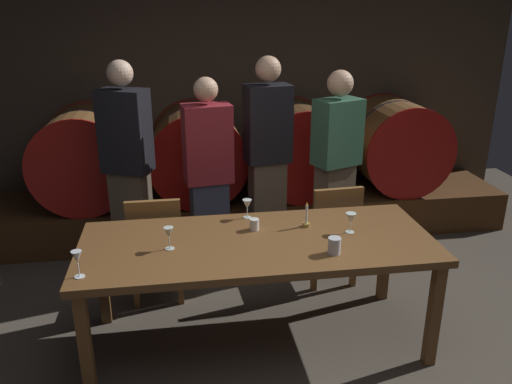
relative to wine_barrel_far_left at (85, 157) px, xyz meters
The scene contains 21 objects.
ground_plane 2.87m from the wine_barrel_far_left, 55.59° to the right, with size 7.54×7.54×0.00m, color #4C443A.
back_wall 1.73m from the wine_barrel_far_left, 19.52° to the left, with size 5.80×0.24×2.75m, color #473A2D.
barrel_shelf 1.68m from the wine_barrel_far_left, ahead, with size 5.22×0.90×0.39m, color #4C2D16.
wine_barrel_far_left is the anchor object (origin of this frame).
wine_barrel_center_left 1.05m from the wine_barrel_far_left, ahead, with size 0.92×0.84×0.92m.
wine_barrel_center_right 2.06m from the wine_barrel_far_left, ahead, with size 0.92×0.84×0.92m.
wine_barrel_far_right 3.09m from the wine_barrel_far_left, ahead, with size 0.92×0.84×0.92m.
dining_table 2.33m from the wine_barrel_far_left, 54.39° to the right, with size 2.30×0.93×0.78m.
chair_left 1.45m from the wine_barrel_far_left, 61.56° to the right, with size 0.40×0.40×0.88m.
chair_right 2.42m from the wine_barrel_far_left, 29.83° to the right, with size 0.42×0.42×0.88m.
guest_far_left 0.85m from the wine_barrel_far_left, 57.20° to the right, with size 0.44×0.37×1.81m.
guest_center_left 1.41m from the wine_barrel_far_left, 38.10° to the right, with size 0.41×0.29×1.69m.
guest_center_right 1.76m from the wine_barrel_far_left, 21.27° to the right, with size 0.41×0.29×1.82m.
guest_far_right 2.35m from the wine_barrel_far_left, 20.40° to the right, with size 0.44×0.36×1.72m.
candle_center 2.44m from the wine_barrel_far_left, 45.14° to the right, with size 0.05×0.05×0.18m.
wine_glass_far_left 2.23m from the wine_barrel_far_left, 82.60° to the right, with size 0.06×0.06×0.16m.
wine_glass_center_left 2.09m from the wine_barrel_far_left, 67.75° to the right, with size 0.06×0.06×0.15m.
wine_glass_center_right 2.02m from the wine_barrel_far_left, 48.50° to the right, with size 0.07×0.07×0.14m.
wine_glass_far_right 2.73m from the wine_barrel_far_left, 43.23° to the right, with size 0.07×0.07×0.14m.
cup_left 2.20m from the wine_barrel_far_left, 51.82° to the right, with size 0.06×0.06×0.08m, color white.
cup_right 2.80m from the wine_barrel_far_left, 50.21° to the right, with size 0.08×0.08×0.11m, color silver.
Camera 1 is at (-0.67, -2.64, 2.25)m, focal length 36.40 mm.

